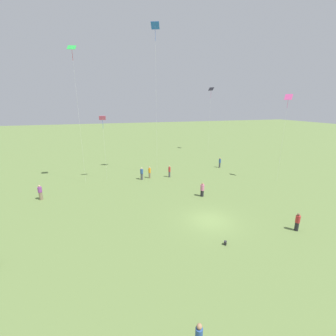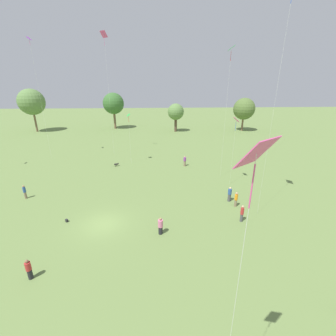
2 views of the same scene
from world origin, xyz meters
name	(u,v)px [view 2 (image 2 of 2)]	position (x,y,z in m)	size (l,w,h in m)	color
ground_plane	(103,224)	(0.00, 0.00, 0.00)	(240.00, 240.00, 0.00)	olive
tree_0	(31,102)	(-29.41, 49.15, 8.45)	(7.24, 7.24, 12.10)	brown
tree_1	(113,104)	(-7.01, 52.64, 7.65)	(6.36, 6.36, 10.88)	brown
tree_2	(176,112)	(11.62, 46.80, 5.65)	(4.65, 4.65, 8.06)	brown
tree_3	(244,109)	(31.69, 46.69, 6.42)	(6.22, 6.22, 9.56)	brown
person_0	(160,226)	(5.65, -1.86, 0.84)	(0.63, 0.63, 1.72)	#232328
person_1	(230,194)	(14.01, 3.89, 0.90)	(0.56, 0.56, 1.82)	#4C4C51
person_2	(236,199)	(14.34, 2.64, 0.89)	(0.44, 0.44, 1.77)	#847056
person_3	(242,213)	(13.90, -0.35, 0.93)	(0.42, 0.42, 1.82)	#4C4C51
person_4	(185,161)	(10.33, 16.50, 0.88)	(0.51, 0.51, 1.79)	#847056
person_5	(25,192)	(-10.57, 6.10, 0.89)	(0.42, 0.42, 1.74)	#847056
person_6	(29,269)	(-3.79, -6.45, 0.82)	(0.53, 0.53, 1.66)	#232328
kite_0	(231,56)	(15.20, 11.77, 16.54)	(0.97, 1.11, 17.69)	green
kite_2	(129,118)	(1.07, 18.59, 7.87)	(0.70, 0.76, 8.58)	green
kite_4	(31,51)	(-14.13, 22.09, 18.08)	(0.62, 0.74, 20.15)	purple
kite_6	(104,40)	(-2.90, 24.56, 20.20)	(1.38, 1.27, 21.57)	#E54C99
kite_7	(236,122)	(15.70, 8.80, 8.58)	(0.70, 0.90, 9.21)	#E54C99
kite_8	(254,172)	(7.55, -14.71, 11.16)	(1.07, 0.99, 12.01)	#E54C99
dog_0	(116,164)	(-1.29, 17.15, 0.35)	(0.78, 0.57, 0.52)	black
picnic_bag_0	(67,221)	(-3.78, 0.64, 0.15)	(0.32, 0.32, 0.30)	#262628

